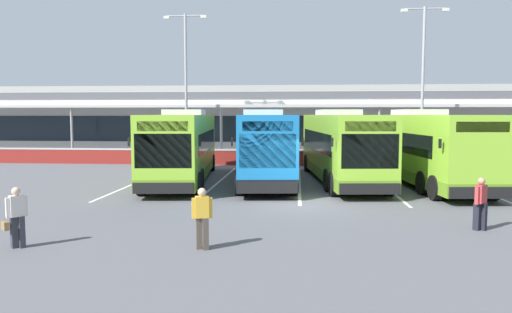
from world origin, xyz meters
TOP-DOWN VIEW (x-y plane):
  - ground_plane at (0.00, 0.00)m, footprint 200.00×200.00m
  - terminal_building at (-0.00, 26.91)m, footprint 70.00×13.00m
  - red_barrier_wall at (0.00, 14.50)m, footprint 60.00×0.40m
  - coach_bus_leftmost at (-6.14, 6.04)m, footprint 3.98×12.35m
  - coach_bus_left_centre at (-1.94, 6.47)m, footprint 3.98×12.35m
  - coach_bus_centre at (2.16, 6.58)m, footprint 3.98×12.35m
  - coach_bus_right_centre at (6.24, 5.95)m, footprint 3.98×12.35m
  - bay_stripe_far_west at (-8.40, 6.00)m, footprint 0.14×13.00m
  - bay_stripe_west at (-4.20, 6.00)m, footprint 0.14×13.00m
  - bay_stripe_mid_west at (0.00, 6.00)m, footprint 0.14×13.00m
  - bay_stripe_centre at (4.20, 6.00)m, footprint 0.14×13.00m
  - bay_stripe_mid_east at (8.40, 6.00)m, footprint 0.14×13.00m
  - pedestrian_with_handbag at (-7.48, -7.05)m, footprint 0.57×0.57m
  - pedestrian_child at (-2.57, -6.75)m, footprint 0.53×0.32m
  - pedestrian_near_bin at (5.45, -3.98)m, footprint 0.46×0.43m
  - lamp_post_west at (-8.53, 17.21)m, footprint 3.24×0.28m
  - lamp_post_centre at (8.64, 16.23)m, footprint 3.24×0.28m

SIDE VIEW (x-z plane):
  - ground_plane at x=0.00m, z-range 0.00..0.00m
  - bay_stripe_far_west at x=-8.40m, z-range 0.00..0.01m
  - bay_stripe_west at x=-4.20m, z-range 0.00..0.01m
  - bay_stripe_mid_west at x=0.00m, z-range 0.00..0.01m
  - bay_stripe_centre at x=4.20m, z-range 0.00..0.01m
  - bay_stripe_mid_east at x=8.40m, z-range 0.00..0.01m
  - red_barrier_wall at x=0.00m, z-range 0.01..1.10m
  - pedestrian_with_handbag at x=-7.48m, z-range 0.05..1.67m
  - pedestrian_child at x=-2.57m, z-range 0.06..1.68m
  - pedestrian_near_bin at x=5.45m, z-range 0.06..1.68m
  - coach_bus_leftmost at x=-6.14m, z-range -0.10..3.68m
  - coach_bus_left_centre at x=-1.94m, z-range -0.10..3.68m
  - coach_bus_centre at x=2.16m, z-range -0.10..3.68m
  - coach_bus_right_centre at x=6.24m, z-range -0.10..3.68m
  - terminal_building at x=0.00m, z-range 0.01..6.01m
  - lamp_post_west at x=-8.53m, z-range 0.79..11.79m
  - lamp_post_centre at x=8.64m, z-range 0.79..11.79m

